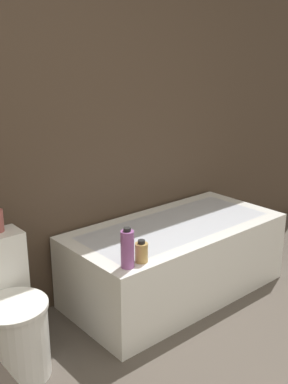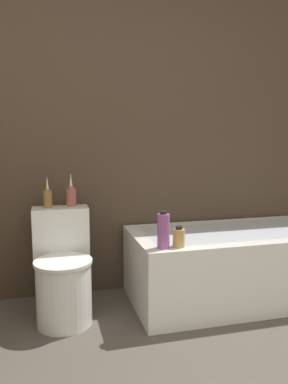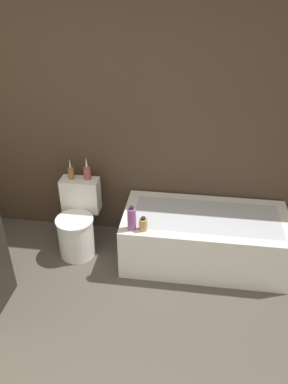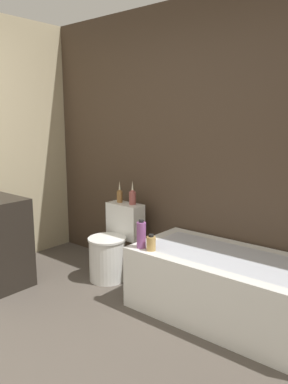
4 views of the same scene
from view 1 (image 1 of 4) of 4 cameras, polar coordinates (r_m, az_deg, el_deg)
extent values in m
cube|color=#423326|center=(2.83, -13.34, 9.46)|extent=(6.40, 0.06, 2.60)
cube|color=white|center=(3.24, 4.00, -8.45)|extent=(1.56, 0.75, 0.52)
cube|color=#B7BCC6|center=(3.14, 4.09, -4.28)|extent=(1.36, 0.55, 0.01)
cylinder|color=white|center=(2.59, -15.99, -17.79)|extent=(0.35, 0.35, 0.40)
cylinder|color=white|center=(2.48, -16.41, -13.74)|extent=(0.37, 0.37, 0.02)
cylinder|color=#8C4C8C|center=(2.50, -2.12, -7.28)|extent=(0.08, 0.08, 0.21)
cylinder|color=black|center=(2.45, -2.15, -4.78)|extent=(0.04, 0.04, 0.02)
cylinder|color=tan|center=(2.58, -0.32, -7.70)|extent=(0.07, 0.07, 0.11)
cylinder|color=black|center=(2.55, -0.33, -6.34)|extent=(0.04, 0.04, 0.02)
camera|label=2|loc=(0.93, 67.18, -24.39)|focal=35.00mm
camera|label=3|loc=(2.24, 81.70, 26.51)|focal=35.00mm
camera|label=4|loc=(3.32, 58.06, 7.51)|focal=35.00mm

